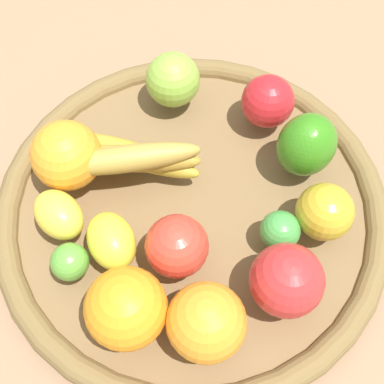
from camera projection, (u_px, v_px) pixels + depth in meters
name	position (u px, v px, depth m)	size (l,w,h in m)	color
ground_plane	(192.00, 215.00, 0.64)	(2.40, 2.40, 0.00)	#916D4F
basket	(192.00, 208.00, 0.63)	(0.47, 0.47, 0.04)	brown
banana_bunch	(129.00, 157.00, 0.60)	(0.14, 0.18, 0.06)	#B0972E
lemon_1	(59.00, 215.00, 0.57)	(0.07, 0.05, 0.05)	yellow
apple_3	(287.00, 280.00, 0.52)	(0.08, 0.08, 0.08)	red
lime_1	(280.00, 231.00, 0.57)	(0.04, 0.04, 0.04)	green
apple_2	(325.00, 212.00, 0.57)	(0.06, 0.06, 0.06)	gold
lime_0	(70.00, 262.00, 0.55)	(0.04, 0.04, 0.04)	#5AA039
apple_4	(268.00, 101.00, 0.64)	(0.07, 0.07, 0.07)	red
orange_1	(126.00, 308.00, 0.50)	(0.08, 0.08, 0.08)	orange
apple_1	(177.00, 246.00, 0.54)	(0.07, 0.07, 0.07)	red
bell_pepper	(307.00, 145.00, 0.60)	(0.07, 0.07, 0.08)	#357F19
orange_0	(67.00, 155.00, 0.59)	(0.08, 0.08, 0.08)	orange
orange_2	(206.00, 322.00, 0.50)	(0.08, 0.08, 0.08)	orange
apple_0	(173.00, 80.00, 0.66)	(0.07, 0.07, 0.07)	#8AB740
lemon_0	(111.00, 241.00, 0.56)	(0.07, 0.05, 0.05)	yellow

